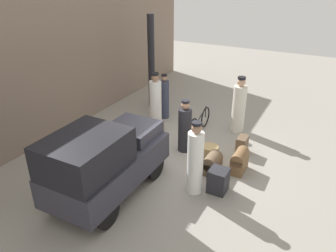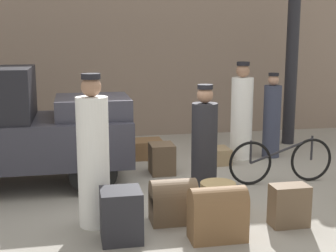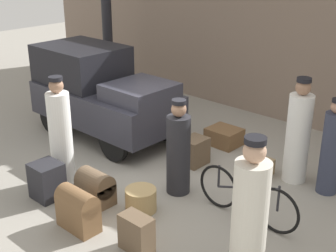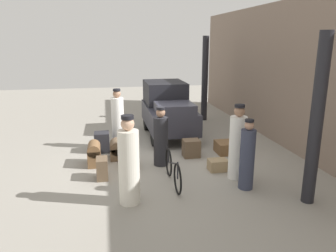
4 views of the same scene
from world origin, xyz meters
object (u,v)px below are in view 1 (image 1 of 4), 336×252
(wicker_basket, at_px, (210,152))
(trunk_wicker_pale, at_px, (240,161))
(porter_lifting_near_truck, at_px, (239,107))
(conductor_in_dark_uniform, at_px, (164,98))
(truck, at_px, (104,160))
(suitcase_small_leather, at_px, (155,127))
(trunk_barrel_dark, at_px, (212,163))
(porter_standing_middle, at_px, (155,101))
(bicycle, at_px, (199,122))
(suitcase_black_upright, at_px, (148,142))
(porter_with_bicycle, at_px, (185,128))
(suitcase_tan_flat, at_px, (242,145))
(porter_carrying_trunk, at_px, (195,161))
(trunk_umber_medium, at_px, (218,180))
(trunk_large_brown, at_px, (116,138))

(wicker_basket, height_order, trunk_wicker_pale, trunk_wicker_pale)
(porter_lifting_near_truck, distance_m, conductor_in_dark_uniform, 2.67)
(truck, distance_m, suitcase_small_leather, 3.67)
(trunk_barrel_dark, bearing_deg, porter_standing_middle, 55.75)
(porter_standing_middle, bearing_deg, bicycle, -87.10)
(wicker_basket, xyz_separation_m, suitcase_black_upright, (-0.43, 1.80, 0.07))
(wicker_basket, height_order, trunk_barrel_dark, trunk_barrel_dark)
(bicycle, height_order, trunk_wicker_pale, bicycle)
(porter_standing_middle, height_order, suitcase_black_upright, porter_standing_middle)
(porter_with_bicycle, height_order, suitcase_black_upright, porter_with_bicycle)
(porter_standing_middle, height_order, porter_lifting_near_truck, porter_lifting_near_truck)
(suitcase_tan_flat, relative_size, trunk_wicker_pale, 0.80)
(porter_standing_middle, distance_m, porter_lifting_near_truck, 2.80)
(truck, distance_m, wicker_basket, 3.29)
(bicycle, relative_size, suitcase_tan_flat, 3.34)
(porter_carrying_trunk, distance_m, porter_with_bicycle, 2.01)
(trunk_barrel_dark, bearing_deg, suitcase_small_leather, 61.27)
(trunk_umber_medium, bearing_deg, trunk_large_brown, 77.12)
(bicycle, xyz_separation_m, trunk_wicker_pale, (-1.63, -1.85, -0.03))
(porter_carrying_trunk, height_order, trunk_barrel_dark, porter_carrying_trunk)
(truck, height_order, porter_lifting_near_truck, porter_lifting_near_truck)
(bicycle, height_order, porter_lifting_near_truck, porter_lifting_near_truck)
(suitcase_black_upright, bearing_deg, trunk_umber_medium, -110.46)
(wicker_basket, bearing_deg, porter_carrying_trunk, -171.75)
(trunk_large_brown, bearing_deg, conductor_in_dark_uniform, -9.72)
(suitcase_black_upright, xyz_separation_m, trunk_large_brown, (-0.12, 1.10, -0.08))
(bicycle, relative_size, suitcase_black_upright, 3.40)
(porter_carrying_trunk, bearing_deg, truck, 122.43)
(wicker_basket, height_order, trunk_large_brown, wicker_basket)
(wicker_basket, bearing_deg, truck, 151.04)
(porter_with_bicycle, xyz_separation_m, suitcase_tan_flat, (0.64, -1.57, -0.47))
(bicycle, bearing_deg, suitcase_small_leather, 114.87)
(porter_standing_middle, xyz_separation_m, porter_with_bicycle, (-1.21, -1.68, -0.11))
(trunk_umber_medium, bearing_deg, trunk_barrel_dark, 31.13)
(suitcase_black_upright, distance_m, trunk_large_brown, 1.11)
(trunk_large_brown, bearing_deg, suitcase_tan_flat, -71.33)
(trunk_large_brown, distance_m, trunk_umber_medium, 3.75)
(trunk_wicker_pale, bearing_deg, trunk_barrel_dark, 121.53)
(porter_lifting_near_truck, bearing_deg, wicker_basket, 175.20)
(suitcase_black_upright, relative_size, suitcase_tan_flat, 0.98)
(suitcase_black_upright, relative_size, trunk_large_brown, 0.79)
(conductor_in_dark_uniform, distance_m, trunk_large_brown, 2.50)
(porter_carrying_trunk, xyz_separation_m, suitcase_tan_flat, (2.34, -0.50, -0.60))
(porter_standing_middle, xyz_separation_m, suitcase_small_leather, (-0.53, -0.29, -0.70))
(suitcase_tan_flat, height_order, suitcase_small_leather, suitcase_tan_flat)
(conductor_in_dark_uniform, relative_size, suitcase_tan_flat, 3.13)
(porter_with_bicycle, bearing_deg, bicycle, 2.95)
(truck, relative_size, porter_lifting_near_truck, 1.73)
(wicker_basket, relative_size, porter_standing_middle, 0.26)
(wicker_basket, relative_size, trunk_umber_medium, 0.81)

